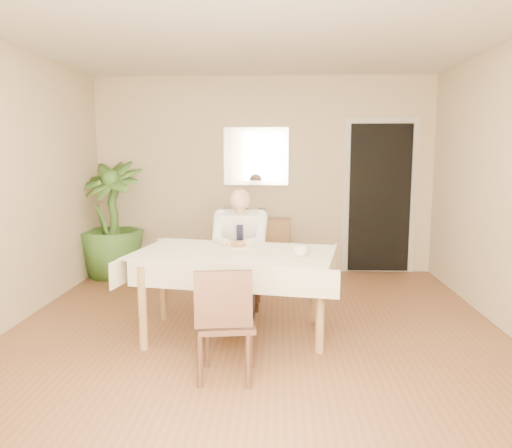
{
  "coord_description": "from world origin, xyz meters",
  "views": [
    {
      "loc": [
        0.2,
        -4.2,
        1.61
      ],
      "look_at": [
        0.0,
        0.35,
        0.95
      ],
      "focal_mm": 35.0,
      "sensor_mm": 36.0,
      "label": 1
    }
  ],
  "objects_px": {
    "chair_far": "(242,262)",
    "seated_man": "(240,246)",
    "dining_table": "(234,261)",
    "chair_near": "(225,319)",
    "sideboard": "(255,246)",
    "coffee_mug": "(301,250)",
    "potted_palm": "(111,220)"
  },
  "relations": [
    {
      "from": "dining_table",
      "to": "chair_far",
      "type": "relative_size",
      "value": 2.25
    },
    {
      "from": "chair_far",
      "to": "chair_near",
      "type": "bearing_deg",
      "value": -94.26
    },
    {
      "from": "chair_far",
      "to": "sideboard",
      "type": "bearing_deg",
      "value": 82.08
    },
    {
      "from": "chair_near",
      "to": "dining_table",
      "type": "bearing_deg",
      "value": 82.61
    },
    {
      "from": "coffee_mug",
      "to": "potted_palm",
      "type": "height_order",
      "value": "potted_palm"
    },
    {
      "from": "chair_near",
      "to": "coffee_mug",
      "type": "xyz_separation_m",
      "value": [
        0.56,
        0.75,
        0.34
      ]
    },
    {
      "from": "chair_far",
      "to": "chair_near",
      "type": "distance_m",
      "value": 1.79
    },
    {
      "from": "chair_far",
      "to": "seated_man",
      "type": "xyz_separation_m",
      "value": [
        0.0,
        -0.28,
        0.22
      ]
    },
    {
      "from": "seated_man",
      "to": "sideboard",
      "type": "height_order",
      "value": "seated_man"
    },
    {
      "from": "chair_near",
      "to": "potted_palm",
      "type": "bearing_deg",
      "value": 113.08
    },
    {
      "from": "sideboard",
      "to": "coffee_mug",
      "type": "bearing_deg",
      "value": -75.36
    },
    {
      "from": "dining_table",
      "to": "chair_far",
      "type": "xyz_separation_m",
      "value": [
        0.0,
        0.87,
        -0.2
      ]
    },
    {
      "from": "seated_man",
      "to": "dining_table",
      "type": "bearing_deg",
      "value": -90.0
    },
    {
      "from": "chair_near",
      "to": "potted_palm",
      "type": "distance_m",
      "value": 3.45
    },
    {
      "from": "chair_far",
      "to": "sideboard",
      "type": "height_order",
      "value": "chair_far"
    },
    {
      "from": "chair_far",
      "to": "seated_man",
      "type": "relative_size",
      "value": 0.67
    },
    {
      "from": "chair_far",
      "to": "potted_palm",
      "type": "bearing_deg",
      "value": 142.38
    },
    {
      "from": "coffee_mug",
      "to": "sideboard",
      "type": "height_order",
      "value": "coffee_mug"
    },
    {
      "from": "dining_table",
      "to": "seated_man",
      "type": "height_order",
      "value": "seated_man"
    },
    {
      "from": "sideboard",
      "to": "chair_far",
      "type": "bearing_deg",
      "value": -89.88
    },
    {
      "from": "dining_table",
      "to": "chair_near",
      "type": "bearing_deg",
      "value": -79.09
    },
    {
      "from": "chair_near",
      "to": "seated_man",
      "type": "xyz_separation_m",
      "value": [
        -0.01,
        1.51,
        0.23
      ]
    },
    {
      "from": "dining_table",
      "to": "coffee_mug",
      "type": "xyz_separation_m",
      "value": [
        0.57,
        -0.17,
        0.13
      ]
    },
    {
      "from": "seated_man",
      "to": "sideboard",
      "type": "distance_m",
      "value": 1.72
    },
    {
      "from": "dining_table",
      "to": "sideboard",
      "type": "bearing_deg",
      "value": 98.06
    },
    {
      "from": "chair_far",
      "to": "seated_man",
      "type": "distance_m",
      "value": 0.36
    },
    {
      "from": "coffee_mug",
      "to": "sideboard",
      "type": "distance_m",
      "value": 2.54
    },
    {
      "from": "dining_table",
      "to": "chair_far",
      "type": "bearing_deg",
      "value": 100.05
    },
    {
      "from": "dining_table",
      "to": "seated_man",
      "type": "relative_size",
      "value": 1.52
    },
    {
      "from": "dining_table",
      "to": "sideboard",
      "type": "xyz_separation_m",
      "value": [
        0.08,
        2.28,
        -0.3
      ]
    },
    {
      "from": "chair_far",
      "to": "coffee_mug",
      "type": "relative_size",
      "value": 6.94
    },
    {
      "from": "chair_near",
      "to": "sideboard",
      "type": "height_order",
      "value": "chair_near"
    }
  ]
}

